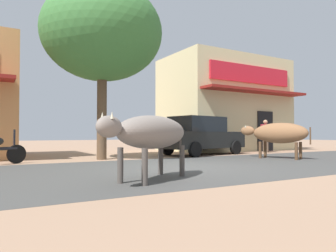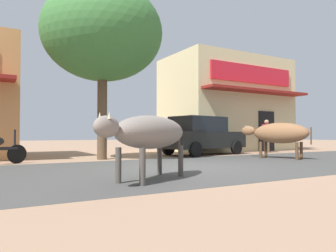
{
  "view_description": "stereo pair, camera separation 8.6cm",
  "coord_description": "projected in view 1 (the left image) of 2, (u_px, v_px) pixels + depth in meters",
  "views": [
    {
      "loc": [
        -4.71,
        -7.21,
        0.9
      ],
      "look_at": [
        0.44,
        1.63,
        1.16
      ],
      "focal_mm": 33.97,
      "sensor_mm": 36.0,
      "label": 1
    },
    {
      "loc": [
        -4.64,
        -7.26,
        0.9
      ],
      "look_at": [
        0.44,
        1.63,
        1.16
      ],
      "focal_mm": 33.97,
      "sensor_mm": 36.0,
      "label": 2
    }
  ],
  "objects": [
    {
      "name": "ground",
      "position": [
        184.0,
        167.0,
        8.58
      ],
      "size": [
        80.0,
        80.0,
        0.0
      ],
      "primitive_type": "plane",
      "color": "#A17C60"
    },
    {
      "name": "asphalt_road",
      "position": [
        184.0,
        167.0,
        8.58
      ],
      "size": [
        72.0,
        5.98,
        0.0
      ],
      "primitive_type": "cube",
      "color": "#454442",
      "rests_on": "ground"
    },
    {
      "name": "storefront_right_club",
      "position": [
        225.0,
        105.0,
        18.15
      ],
      "size": [
        6.72,
        5.06,
        5.1
      ],
      "color": "beige",
      "rests_on": "ground"
    },
    {
      "name": "roadside_tree",
      "position": [
        102.0,
        33.0,
        11.3
      ],
      "size": [
        4.26,
        4.26,
        6.21
      ],
      "color": "brown",
      "rests_on": "ground"
    },
    {
      "name": "parked_hatchback_car",
      "position": [
        201.0,
        135.0,
        13.77
      ],
      "size": [
        4.21,
        2.37,
        1.64
      ],
      "color": "black",
      "rests_on": "ground"
    },
    {
      "name": "cow_near_brown",
      "position": [
        152.0,
        133.0,
        6.24
      ],
      "size": [
        2.63,
        1.84,
        1.27
      ],
      "color": "gray",
      "rests_on": "ground"
    },
    {
      "name": "cow_far_dark",
      "position": [
        278.0,
        133.0,
        11.64
      ],
      "size": [
        1.41,
        2.53,
        1.31
      ],
      "color": "#8E603E",
      "rests_on": "ground"
    },
    {
      "name": "pedestrian_by_shop",
      "position": [
        265.0,
        133.0,
        15.57
      ],
      "size": [
        0.48,
        0.61,
        1.6
      ],
      "color": "brown",
      "rests_on": "ground"
    }
  ]
}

